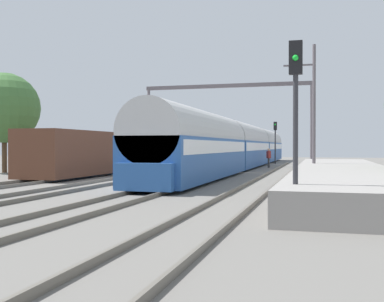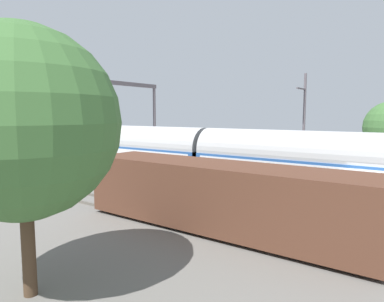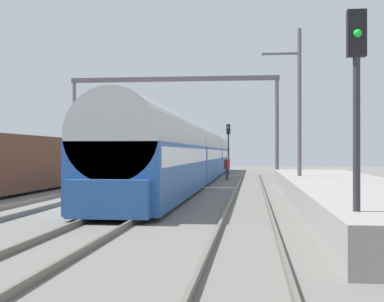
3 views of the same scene
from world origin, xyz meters
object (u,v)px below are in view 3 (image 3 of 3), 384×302
object	(u,v)px
passenger_train	(196,153)
freight_car	(7,164)
person_crossing	(227,166)
railway_signal_near	(357,98)
catenary_gantry	(174,102)
railway_signal_far	(228,142)

from	to	relation	value
passenger_train	freight_car	bearing A→B (deg)	-119.22
person_crossing	railway_signal_near	distance (m)	29.49
passenger_train	catenary_gantry	distance (m)	4.84
freight_car	railway_signal_far	distance (m)	25.91
passenger_train	person_crossing	bearing A→B (deg)	7.31
railway_signal_near	person_crossing	bearing A→B (deg)	97.48
passenger_train	catenary_gantry	size ratio (longest dim) A/B	3.04
passenger_train	railway_signal_near	size ratio (longest dim) A/B	10.32
freight_car	railway_signal_far	world-z (taller)	railway_signal_far
railway_signal_far	catenary_gantry	size ratio (longest dim) A/B	0.28
freight_car	person_crossing	size ratio (longest dim) A/B	7.51
freight_car	catenary_gantry	size ratio (longest dim) A/B	0.80
person_crossing	catenary_gantry	distance (m)	6.66
catenary_gantry	railway_signal_far	bearing A→B (deg)	63.67
railway_signal_near	catenary_gantry	world-z (taller)	catenary_gantry
railway_signal_far	catenary_gantry	distance (m)	9.22
passenger_train	catenary_gantry	world-z (taller)	catenary_gantry
person_crossing	catenary_gantry	size ratio (longest dim) A/B	0.11
freight_car	person_crossing	xyz separation A→B (m)	(10.08, 14.32, -0.44)
person_crossing	railway_signal_far	size ratio (longest dim) A/B	0.38
passenger_train	catenary_gantry	bearing A→B (deg)	133.43
person_crossing	catenary_gantry	bearing A→B (deg)	31.69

